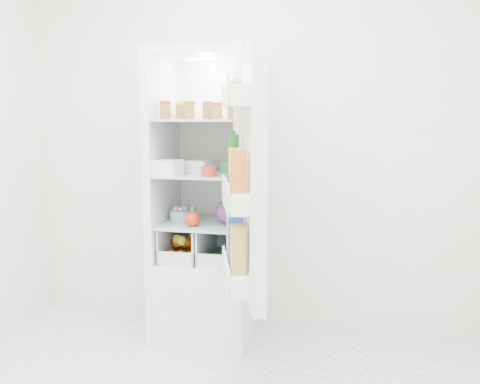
% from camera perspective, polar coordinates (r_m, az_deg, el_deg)
% --- Properties ---
extents(room_walls, '(3.02, 3.02, 2.61)m').
position_cam_1_polar(room_walls, '(2.12, -8.04, 12.99)').
color(room_walls, silver).
rests_on(room_walls, ground).
extents(refrigerator, '(0.60, 0.60, 1.80)m').
position_cam_1_polar(refrigerator, '(3.44, -3.43, -4.30)').
color(refrigerator, silver).
rests_on(refrigerator, ground).
extents(shelf_low, '(0.49, 0.53, 0.01)m').
position_cam_1_polar(shelf_low, '(3.37, -3.74, -3.28)').
color(shelf_low, '#A5B8C1').
rests_on(shelf_low, refrigerator).
extents(shelf_mid, '(0.49, 0.53, 0.02)m').
position_cam_1_polar(shelf_mid, '(3.32, -3.79, 1.97)').
color(shelf_mid, '#A5B8C1').
rests_on(shelf_mid, refrigerator).
extents(shelf_top, '(0.49, 0.53, 0.02)m').
position_cam_1_polar(shelf_top, '(3.30, -3.85, 7.68)').
color(shelf_top, '#A5B8C1').
rests_on(shelf_top, refrigerator).
extents(crisper_left, '(0.23, 0.46, 0.22)m').
position_cam_1_polar(crisper_left, '(3.43, -5.69, -5.31)').
color(crisper_left, silver).
rests_on(crisper_left, refrigerator).
extents(crisper_right, '(0.23, 0.46, 0.22)m').
position_cam_1_polar(crisper_right, '(3.36, -1.71, -5.55)').
color(crisper_right, silver).
rests_on(crisper_right, refrigerator).
extents(condiment_jars, '(0.46, 0.32, 0.08)m').
position_cam_1_polar(condiment_jars, '(3.22, -4.67, 8.55)').
color(condiment_jars, '#B21919').
rests_on(condiment_jars, shelf_top).
extents(squeeze_bottle, '(0.06, 0.06, 0.19)m').
position_cam_1_polar(squeeze_bottle, '(3.40, 0.44, 9.48)').
color(squeeze_bottle, silver).
rests_on(squeeze_bottle, shelf_top).
extents(tub_white, '(0.16, 0.16, 0.09)m').
position_cam_1_polar(tub_white, '(3.19, -7.66, 2.62)').
color(tub_white, white).
rests_on(tub_white, shelf_mid).
extents(tub_cream, '(0.15, 0.15, 0.08)m').
position_cam_1_polar(tub_cream, '(3.30, -4.39, 2.74)').
color(tub_cream, silver).
rests_on(tub_cream, shelf_mid).
extents(tin_red, '(0.09, 0.09, 0.06)m').
position_cam_1_polar(tin_red, '(3.10, -3.37, 2.20)').
color(tin_red, red).
rests_on(tin_red, shelf_mid).
extents(foil_tray, '(0.16, 0.14, 0.04)m').
position_cam_1_polar(foil_tray, '(3.43, -4.54, 2.61)').
color(foil_tray, silver).
rests_on(foil_tray, shelf_mid).
extents(tub_green, '(0.11, 0.14, 0.07)m').
position_cam_1_polar(tub_green, '(3.31, -0.93, 2.72)').
color(tub_green, '#3A813C').
rests_on(tub_green, shelf_mid).
extents(red_cabbage, '(0.15, 0.15, 0.15)m').
position_cam_1_polar(red_cabbage, '(3.28, -1.31, -2.08)').
color(red_cabbage, '#531C4C').
rests_on(red_cabbage, shelf_low).
extents(bell_pepper, '(0.09, 0.09, 0.09)m').
position_cam_1_polar(bell_pepper, '(3.22, -5.09, -2.89)').
color(bell_pepper, red).
rests_on(bell_pepper, shelf_low).
extents(mushroom_bowl, '(0.15, 0.15, 0.06)m').
position_cam_1_polar(mushroom_bowl, '(3.42, -6.36, -2.47)').
color(mushroom_bowl, '#8BBCCF').
rests_on(mushroom_bowl, shelf_low).
extents(citrus_pile, '(0.20, 0.31, 0.16)m').
position_cam_1_polar(citrus_pile, '(3.42, -5.78, -5.81)').
color(citrus_pile, '#E85A0C').
rests_on(citrus_pile, refrigerator).
extents(veg_pile, '(0.16, 0.30, 0.10)m').
position_cam_1_polar(veg_pile, '(3.37, -1.63, -6.34)').
color(veg_pile, '#194717').
rests_on(veg_pile, refrigerator).
extents(fridge_door, '(0.33, 0.59, 1.30)m').
position_cam_1_polar(fridge_door, '(2.67, 0.83, 1.37)').
color(fridge_door, silver).
rests_on(fridge_door, refrigerator).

